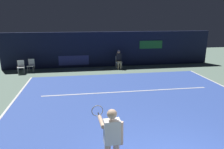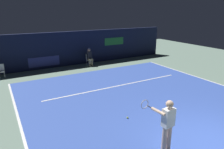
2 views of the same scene
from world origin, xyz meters
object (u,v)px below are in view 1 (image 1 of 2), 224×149
at_px(line_judge_on_chair, 119,59).
at_px(tennis_ball, 106,126).
at_px(courtside_chair_near, 21,66).
at_px(courtside_chair_far, 31,65).
at_px(tennis_player, 112,139).

distance_m(line_judge_on_chair, tennis_ball, 8.57).
bearing_deg(courtside_chair_near, tennis_ball, -59.59).
distance_m(courtside_chair_near, courtside_chair_far, 0.68).
bearing_deg(tennis_ball, courtside_chair_far, 116.19).
height_order(courtside_chair_far, tennis_ball, courtside_chair_far).
distance_m(courtside_chair_near, tennis_ball, 9.20).
relative_size(courtside_chair_near, courtside_chair_far, 1.00).
bearing_deg(courtside_chair_far, tennis_player, -69.54).
bearing_deg(line_judge_on_chair, tennis_player, -101.66).
relative_size(tennis_player, tennis_ball, 25.44).
xyz_separation_m(tennis_player, courtside_chair_far, (-3.94, 10.55, -0.49)).
distance_m(courtside_chair_far, tennis_ball, 9.26).
bearing_deg(courtside_chair_far, courtside_chair_near, -146.67).
height_order(courtside_chair_near, tennis_ball, courtside_chair_near).
relative_size(line_judge_on_chair, courtside_chair_far, 1.50).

